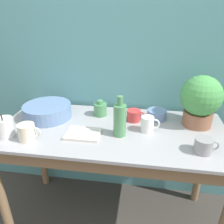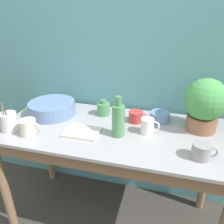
% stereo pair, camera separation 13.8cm
% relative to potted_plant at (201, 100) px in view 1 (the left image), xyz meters
% --- Properties ---
extents(wall_back, '(6.00, 0.05, 2.40)m').
position_rel_potted_plant_xyz_m(wall_back, '(-0.56, 0.26, 0.20)').
color(wall_back, teal).
rests_on(wall_back, ground_plane).
extents(counter_table, '(1.49, 0.68, 0.82)m').
position_rel_potted_plant_xyz_m(counter_table, '(-0.56, -0.17, -0.33)').
color(counter_table, '#846647').
rests_on(counter_table, ground_plane).
extents(potted_plant, '(0.26, 0.26, 0.34)m').
position_rel_potted_plant_xyz_m(potted_plant, '(0.00, 0.00, 0.00)').
color(potted_plant, '#8C5B42').
rests_on(potted_plant, counter_table).
extents(bowl_wash_large, '(0.34, 0.34, 0.10)m').
position_rel_potted_plant_xyz_m(bowl_wash_large, '(-1.04, -0.04, -0.13)').
color(bowl_wash_large, '#6684B2').
rests_on(bowl_wash_large, counter_table).
extents(bottle_tall, '(0.08, 0.08, 0.26)m').
position_rel_potted_plant_xyz_m(bottle_tall, '(-0.50, -0.21, -0.08)').
color(bottle_tall, '#4C8C59').
rests_on(bottle_tall, counter_table).
extents(bottle_short, '(0.10, 0.10, 0.12)m').
position_rel_potted_plant_xyz_m(bottle_short, '(-0.67, 0.05, -0.13)').
color(bottle_short, '#4C8C59').
rests_on(bottle_short, counter_table).
extents(mug_white, '(0.12, 0.08, 0.10)m').
position_rel_potted_plant_xyz_m(mug_white, '(-0.33, -0.13, -0.13)').
color(mug_white, white).
rests_on(mug_white, counter_table).
extents(mug_cream, '(0.14, 0.10, 0.10)m').
position_rel_potted_plant_xyz_m(mug_cream, '(-1.03, -0.34, -0.13)').
color(mug_cream, beige).
rests_on(mug_cream, counter_table).
extents(mug_grey, '(0.13, 0.10, 0.08)m').
position_rel_potted_plant_xyz_m(mug_grey, '(-0.03, -0.32, -0.14)').
color(mug_grey, gray).
rests_on(mug_grey, counter_table).
extents(mug_red, '(0.13, 0.10, 0.08)m').
position_rel_potted_plant_xyz_m(mug_red, '(-0.42, -0.00, -0.14)').
color(mug_red, '#C63838').
rests_on(mug_red, counter_table).
extents(bowl_small_blue, '(0.14, 0.14, 0.07)m').
position_rel_potted_plant_xyz_m(bowl_small_blue, '(-0.26, 0.05, -0.15)').
color(bowl_small_blue, '#6684B2').
rests_on(bowl_small_blue, counter_table).
extents(utensil_cup, '(0.10, 0.10, 0.20)m').
position_rel_potted_plant_xyz_m(utensil_cup, '(-1.18, -0.33, -0.12)').
color(utensil_cup, silver).
rests_on(utensil_cup, counter_table).
extents(tray_board, '(0.21, 0.16, 0.02)m').
position_rel_potted_plant_xyz_m(tray_board, '(-0.72, -0.25, -0.17)').
color(tray_board, beige).
rests_on(tray_board, counter_table).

